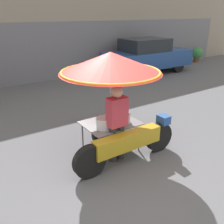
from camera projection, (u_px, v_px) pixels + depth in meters
ground_plane at (120, 168)px, 4.76m from camera, size 36.00×36.00×0.00m
shopfront_building at (6, 29)px, 10.17m from camera, size 28.00×2.06×4.29m
vendor_motorcycle_cart at (113, 76)px, 4.74m from camera, size 2.29×1.97×2.08m
vendor_person at (117, 121)px, 4.73m from camera, size 0.38×0.22×1.51m
parked_car at (147, 56)px, 11.87m from camera, size 4.41×1.67×1.64m
potted_plant at (197, 54)px, 14.74m from camera, size 0.65×0.65×0.85m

